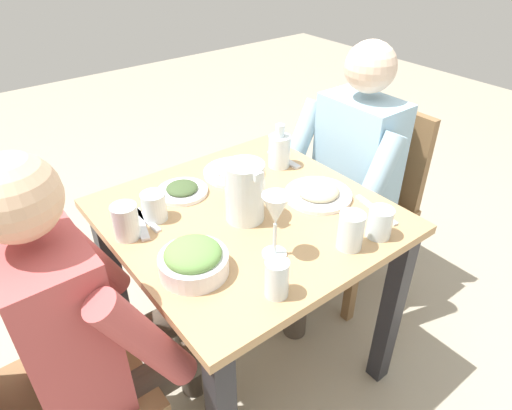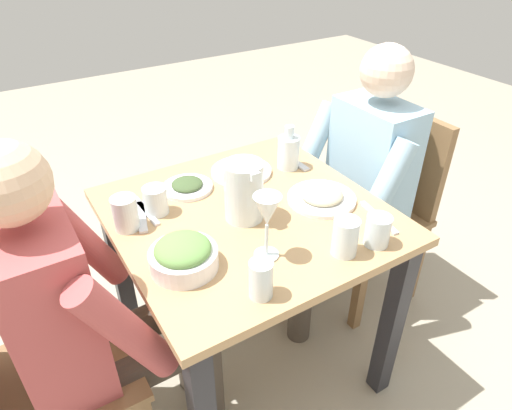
# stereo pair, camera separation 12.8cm
# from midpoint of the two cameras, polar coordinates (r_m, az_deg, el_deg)

# --- Properties ---
(ground_plane) EXTENTS (8.00, 8.00, 0.00)m
(ground_plane) POSITION_cam_midpoint_polar(r_m,az_deg,el_deg) (1.95, -2.79, -18.91)
(ground_plane) COLOR #9E937F
(dining_table) EXTENTS (0.83, 0.83, 0.73)m
(dining_table) POSITION_cam_midpoint_polar(r_m,az_deg,el_deg) (1.52, -3.39, -5.18)
(dining_table) COLOR tan
(dining_table) RESTS_ON ground_plane
(chair_near) EXTENTS (0.40, 0.40, 0.86)m
(chair_near) POSITION_cam_midpoint_polar(r_m,az_deg,el_deg) (2.06, 12.36, 1.58)
(chair_near) COLOR olive
(chair_near) RESTS_ON ground_plane
(chair_far) EXTENTS (0.40, 0.40, 0.86)m
(chair_far) POSITION_cam_midpoint_polar(r_m,az_deg,el_deg) (1.42, -28.72, -20.84)
(chair_far) COLOR olive
(chair_far) RESTS_ON ground_plane
(diner_near) EXTENTS (0.48, 0.53, 1.15)m
(diner_near) POSITION_cam_midpoint_polar(r_m,az_deg,el_deg) (1.85, 8.70, 3.36)
(diner_near) COLOR #9EC6E0
(diner_near) RESTS_ON ground_plane
(diner_far) EXTENTS (0.48, 0.53, 1.15)m
(diner_far) POSITION_cam_midpoint_polar(r_m,az_deg,el_deg) (1.32, -21.89, -13.84)
(diner_far) COLOR #B24C4C
(diner_far) RESTS_ON ground_plane
(water_pitcher) EXTENTS (0.16, 0.12, 0.19)m
(water_pitcher) POSITION_cam_midpoint_polar(r_m,az_deg,el_deg) (1.36, -4.13, 1.62)
(water_pitcher) COLOR silver
(water_pitcher) RESTS_ON dining_table
(salad_bowl) EXTENTS (0.18, 0.18, 0.09)m
(salad_bowl) POSITION_cam_midpoint_polar(r_m,az_deg,el_deg) (1.21, -10.91, -6.90)
(salad_bowl) COLOR white
(salad_bowl) RESTS_ON dining_table
(plate_beans) EXTENTS (0.23, 0.23, 0.05)m
(plate_beans) POSITION_cam_midpoint_polar(r_m,az_deg,el_deg) (1.51, 5.45, 1.50)
(plate_beans) COLOR white
(plate_beans) RESTS_ON dining_table
(plate_yoghurt) EXTENTS (0.22, 0.22, 0.05)m
(plate_yoghurt) POSITION_cam_midpoint_polar(r_m,az_deg,el_deg) (1.64, -5.05, 4.38)
(plate_yoghurt) COLOR white
(plate_yoghurt) RESTS_ON dining_table
(plate_dolmas) EXTENTS (0.17, 0.17, 0.04)m
(plate_dolmas) POSITION_cam_midpoint_polar(r_m,az_deg,el_deg) (1.56, -11.60, 1.80)
(plate_dolmas) COLOR white
(plate_dolmas) RESTS_ON dining_table
(water_glass_far_left) EXTENTS (0.08, 0.08, 0.11)m
(water_glass_far_left) POSITION_cam_midpoint_polar(r_m,az_deg,el_deg) (1.38, -18.65, -2.07)
(water_glass_far_left) COLOR silver
(water_glass_far_left) RESTS_ON dining_table
(water_glass_far_right) EXTENTS (0.07, 0.07, 0.09)m
(water_glass_far_right) POSITION_cam_midpoint_polar(r_m,az_deg,el_deg) (1.35, 12.73, -2.27)
(water_glass_far_right) COLOR silver
(water_glass_far_right) RESTS_ON dining_table
(water_glass_near_left) EXTENTS (0.08, 0.08, 0.09)m
(water_glass_near_left) POSITION_cam_midpoint_polar(r_m,az_deg,el_deg) (1.44, -15.20, -0.25)
(water_glass_near_left) COLOR silver
(water_glass_near_left) RESTS_ON dining_table
(water_glass_near_right) EXTENTS (0.07, 0.07, 0.11)m
(water_glass_near_right) POSITION_cam_midpoint_polar(r_m,az_deg,el_deg) (1.28, 9.07, -3.32)
(water_glass_near_right) COLOR silver
(water_glass_near_right) RESTS_ON dining_table
(water_glass_center) EXTENTS (0.06, 0.06, 0.10)m
(water_glass_center) POSITION_cam_midpoint_polar(r_m,az_deg,el_deg) (1.12, -0.65, -9.34)
(water_glass_center) COLOR silver
(water_glass_center) RESTS_ON dining_table
(wine_glass) EXTENTS (0.08, 0.08, 0.20)m
(wine_glass) POSITION_cam_midpoint_polar(r_m,az_deg,el_deg) (1.19, -0.59, -1.10)
(wine_glass) COLOR silver
(wine_glass) RESTS_ON dining_table
(oil_carafe) EXTENTS (0.08, 0.08, 0.16)m
(oil_carafe) POSITION_cam_midpoint_polar(r_m,az_deg,el_deg) (1.67, 0.76, 6.61)
(oil_carafe) COLOR silver
(oil_carafe) RESTS_ON dining_table
(fork_near) EXTENTS (0.17, 0.03, 0.01)m
(fork_near) POSITION_cam_midpoint_polar(r_m,az_deg,el_deg) (1.74, 1.41, 5.72)
(fork_near) COLOR silver
(fork_near) RESTS_ON dining_table
(knife_near) EXTENTS (0.19, 0.03, 0.01)m
(knife_near) POSITION_cam_midpoint_polar(r_m,az_deg,el_deg) (1.47, -16.40, -1.61)
(knife_near) COLOR silver
(knife_near) RESTS_ON dining_table
(fork_far) EXTENTS (0.17, 0.07, 0.01)m
(fork_far) POSITION_cam_midpoint_polar(r_m,az_deg,el_deg) (1.44, -16.79, -2.37)
(fork_far) COLOR silver
(fork_far) RESTS_ON dining_table
(knife_far) EXTENTS (0.19, 0.05, 0.01)m
(knife_far) POSITION_cam_midpoint_polar(r_m,az_deg,el_deg) (1.48, 12.48, -0.67)
(knife_far) COLOR silver
(knife_far) RESTS_ON dining_table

